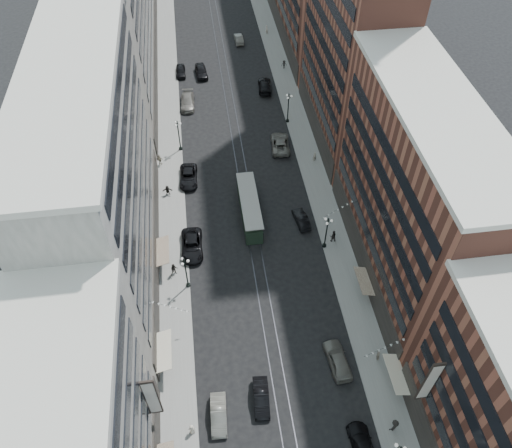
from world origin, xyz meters
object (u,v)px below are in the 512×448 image
pedestrian_1 (192,429)px  car_14 (239,39)px  car_9 (181,71)px  pedestrian_2 (174,269)px  pedestrian_6 (160,160)px  car_13 (201,71)px  car_2 (192,246)px  lamppost_sw_far (186,272)px  lamppost_se_far (326,232)px  car_7 (188,177)px  pedestrian_4 (378,355)px  car_1 (219,415)px  car_8 (188,102)px  car_4 (338,360)px  pedestrian_3 (394,426)px  pedestrian_7 (333,236)px  lamppost_sw_mid (179,135)px  streetcar (250,208)px  pedestrian_9 (284,64)px  car_3 (363,446)px  pedestrian_extra_0 (267,30)px  car_10 (301,219)px  car_12 (265,85)px  car_5 (261,398)px  pedestrian_8 (315,157)px  car_11 (280,143)px  pedestrian_5 (168,190)px  lamppost_se_mid (288,107)px

pedestrian_1 → car_14: (13.62, 78.64, -0.16)m
car_9 → pedestrian_2: bearing=-92.3°
pedestrian_6 → pedestrian_2: bearing=115.8°
pedestrian_1 → car_13: car_13 is taller
car_2 → pedestrian_1: size_ratio=3.98×
lamppost_sw_far → pedestrian_1: size_ratio=3.63×
lamppost_se_far → car_7: size_ratio=0.98×
pedestrian_4 → car_7: (-19.63, 32.42, -0.16)m
pedestrian_1 → car_7: pedestrian_1 is taller
car_13 → car_14: car_13 is taller
car_1 → car_8: 56.14m
car_4 → pedestrian_3: pedestrian_3 is taller
car_7 → pedestrian_7: size_ratio=3.00×
pedestrian_6 → pedestrian_7: 29.70m
car_8 → pedestrian_3: bearing=-69.4°
lamppost_sw_far → car_14: bearing=77.7°
lamppost_sw_mid → streetcar: (9.20, -15.83, -1.66)m
pedestrian_3 → car_8: size_ratio=0.32×
streetcar → car_8: 28.99m
car_9 → pedestrian_9: size_ratio=2.70×
car_3 → lamppost_sw_far: bearing=-55.6°
car_1 → car_2: bearing=96.8°
pedestrian_2 → pedestrian_extra_0: (21.10, 60.94, -0.00)m
pedestrian_extra_0 → car_8: bearing=101.7°
lamppost_sw_far → car_10: lamppost_sw_far is taller
pedestrian_1 → car_12: 62.73m
car_5 → car_10: size_ratio=1.06×
streetcar → pedestrian_3: (10.63, -31.77, -0.35)m
pedestrian_3 → pedestrian_8: bearing=-118.6°
pedestrian_7 → car_5: bearing=64.7°
car_12 → car_7: bearing=61.9°
pedestrian_8 → pedestrian_6: bearing=-27.6°
pedestrian_4 → car_8: (-18.90, 52.02, -0.09)m
car_11 → pedestrian_5: pedestrian_5 is taller
pedestrian_4 → car_11: size_ratio=0.26×
pedestrian_1 → pedestrian_4: bearing=-170.4°
pedestrian_7 → lamppost_se_far: bearing=38.6°
car_3 → pedestrian_2: 30.00m
pedestrian_3 → pedestrian_8: 41.90m
car_8 → pedestrian_8: size_ratio=3.43×
car_1 → pedestrian_3: pedestrian_3 is taller
car_1 → pedestrian_9: bearing=77.2°
lamppost_se_mid → lamppost_sw_far: bearing=-119.9°
car_7 → car_10: bearing=-32.3°
pedestrian_1 → pedestrian_5: (-1.83, 34.97, 0.04)m
car_7 → car_13: car_13 is taller
pedestrian_2 → pedestrian_9: (22.36, 46.87, -0.12)m
car_13 → pedestrian_5: size_ratio=3.24×
car_13 → car_5: bearing=-92.5°
lamppost_se_mid → pedestrian_8: bearing=-77.6°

